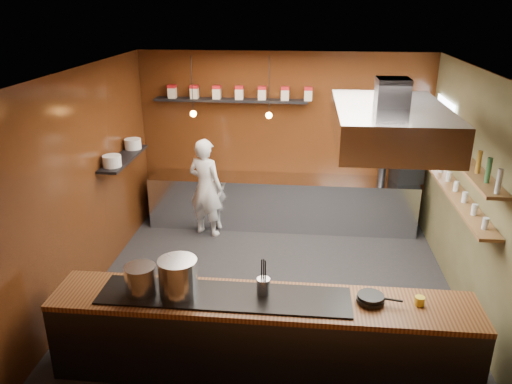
# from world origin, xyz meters

# --- Properties ---
(floor) EXTENTS (5.00, 5.00, 0.00)m
(floor) POSITION_xyz_m (0.00, 0.00, 0.00)
(floor) COLOR black
(floor) RESTS_ON ground
(back_wall) EXTENTS (5.00, 0.00, 5.00)m
(back_wall) POSITION_xyz_m (0.00, 2.50, 1.50)
(back_wall) COLOR #351809
(back_wall) RESTS_ON ground
(left_wall) EXTENTS (0.00, 5.00, 5.00)m
(left_wall) POSITION_xyz_m (-2.50, 0.00, 1.50)
(left_wall) COLOR #351809
(left_wall) RESTS_ON ground
(right_wall) EXTENTS (0.00, 5.00, 5.00)m
(right_wall) POSITION_xyz_m (2.50, 0.00, 1.50)
(right_wall) COLOR #4E4C2C
(right_wall) RESTS_ON ground
(ceiling) EXTENTS (5.00, 5.00, 0.00)m
(ceiling) POSITION_xyz_m (0.00, 0.00, 3.00)
(ceiling) COLOR silver
(ceiling) RESTS_ON back_wall
(window_pane) EXTENTS (0.00, 1.00, 1.00)m
(window_pane) POSITION_xyz_m (2.45, 1.70, 1.90)
(window_pane) COLOR white
(window_pane) RESTS_ON right_wall
(prep_counter) EXTENTS (4.60, 0.65, 0.90)m
(prep_counter) POSITION_xyz_m (0.00, 2.17, 0.45)
(prep_counter) COLOR silver
(prep_counter) RESTS_ON floor
(pass_counter) EXTENTS (4.40, 0.72, 0.94)m
(pass_counter) POSITION_xyz_m (-0.00, -1.60, 0.47)
(pass_counter) COLOR #38383D
(pass_counter) RESTS_ON floor
(tin_shelf) EXTENTS (2.60, 0.26, 0.04)m
(tin_shelf) POSITION_xyz_m (-0.90, 2.36, 2.20)
(tin_shelf) COLOR black
(tin_shelf) RESTS_ON back_wall
(plate_shelf) EXTENTS (0.30, 1.40, 0.04)m
(plate_shelf) POSITION_xyz_m (-2.34, 1.00, 1.55)
(plate_shelf) COLOR black
(plate_shelf) RESTS_ON left_wall
(bottle_shelf_upper) EXTENTS (0.26, 2.80, 0.04)m
(bottle_shelf_upper) POSITION_xyz_m (2.34, 0.30, 1.92)
(bottle_shelf_upper) COLOR #905E39
(bottle_shelf_upper) RESTS_ON right_wall
(bottle_shelf_lower) EXTENTS (0.26, 2.80, 0.04)m
(bottle_shelf_lower) POSITION_xyz_m (2.34, 0.30, 1.45)
(bottle_shelf_lower) COLOR #905E39
(bottle_shelf_lower) RESTS_ON right_wall
(extractor_hood) EXTENTS (1.20, 2.00, 0.72)m
(extractor_hood) POSITION_xyz_m (1.30, -0.40, 2.51)
(extractor_hood) COLOR #38383D
(extractor_hood) RESTS_ON ceiling
(pendant_left) EXTENTS (0.10, 0.10, 0.95)m
(pendant_left) POSITION_xyz_m (-1.40, 1.70, 2.15)
(pendant_left) COLOR black
(pendant_left) RESTS_ON ceiling
(pendant_right) EXTENTS (0.10, 0.10, 0.95)m
(pendant_right) POSITION_xyz_m (-0.20, 1.70, 2.15)
(pendant_right) COLOR black
(pendant_right) RESTS_ON ceiling
(storage_tins) EXTENTS (2.43, 0.13, 0.22)m
(storage_tins) POSITION_xyz_m (-0.75, 2.36, 2.33)
(storage_tins) COLOR beige
(storage_tins) RESTS_ON tin_shelf
(plate_stacks) EXTENTS (0.26, 1.16, 0.16)m
(plate_stacks) POSITION_xyz_m (-2.34, 1.00, 1.65)
(plate_stacks) COLOR silver
(plate_stacks) RESTS_ON plate_shelf
(bottles) EXTENTS (0.06, 2.66, 0.24)m
(bottles) POSITION_xyz_m (2.34, 0.30, 2.06)
(bottles) COLOR silver
(bottles) RESTS_ON bottle_shelf_upper
(wine_glasses) EXTENTS (0.07, 2.37, 0.13)m
(wine_glasses) POSITION_xyz_m (2.34, 0.30, 1.53)
(wine_glasses) COLOR silver
(wine_glasses) RESTS_ON bottle_shelf_lower
(stockpot_large) EXTENTS (0.52, 0.52, 0.39)m
(stockpot_large) POSITION_xyz_m (-0.87, -1.62, 1.14)
(stockpot_large) COLOR silver
(stockpot_large) RESTS_ON pass_counter
(stockpot_small) EXTENTS (0.33, 0.33, 0.31)m
(stockpot_small) POSITION_xyz_m (-1.26, -1.64, 1.09)
(stockpot_small) COLOR silver
(stockpot_small) RESTS_ON pass_counter
(utensil_crock) EXTENTS (0.18, 0.18, 0.18)m
(utensil_crock) POSITION_xyz_m (0.00, -1.54, 1.03)
(utensil_crock) COLOR silver
(utensil_crock) RESTS_ON pass_counter
(frying_pan) EXTENTS (0.45, 0.29, 0.07)m
(frying_pan) POSITION_xyz_m (1.09, -1.56, 0.97)
(frying_pan) COLOR black
(frying_pan) RESTS_ON pass_counter
(butter_jar) EXTENTS (0.11, 0.11, 0.09)m
(butter_jar) POSITION_xyz_m (1.58, -1.54, 0.96)
(butter_jar) COLOR yellow
(butter_jar) RESTS_ON pass_counter
(espresso_machine) EXTENTS (0.53, 0.52, 0.45)m
(espresso_machine) POSITION_xyz_m (2.10, 2.24, 1.12)
(espresso_machine) COLOR black
(espresso_machine) RESTS_ON prep_counter
(chef) EXTENTS (0.72, 0.60, 1.69)m
(chef) POSITION_xyz_m (-1.26, 1.73, 0.84)
(chef) COLOR silver
(chef) RESTS_ON floor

